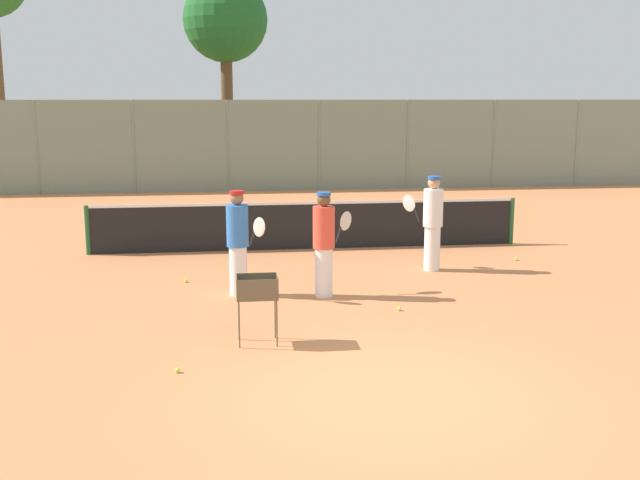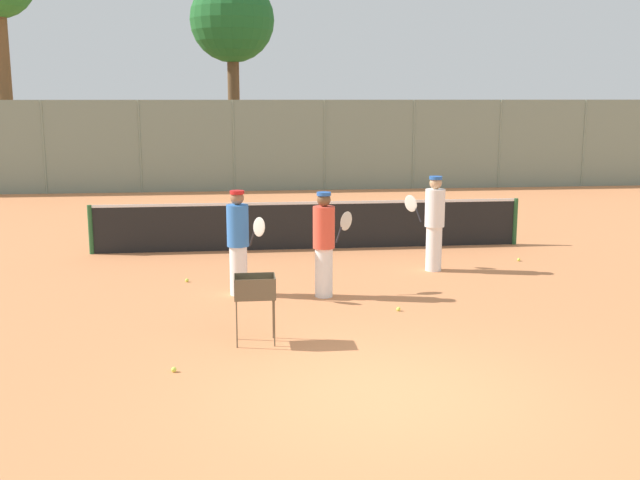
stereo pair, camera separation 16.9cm
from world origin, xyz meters
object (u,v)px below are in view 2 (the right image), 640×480
(player_white_outfit, at_px, (324,243))
(ball_cart, at_px, (255,293))
(tennis_net, at_px, (310,224))
(player_yellow_shirt, at_px, (238,241))
(player_red_cap, at_px, (434,222))

(player_white_outfit, height_order, ball_cart, player_white_outfit)
(tennis_net, bearing_deg, player_yellow_shirt, -112.92)
(ball_cart, bearing_deg, player_red_cap, 48.25)
(player_red_cap, bearing_deg, ball_cart, 94.89)
(player_white_outfit, distance_m, player_yellow_shirt, 1.47)
(player_white_outfit, height_order, player_red_cap, player_red_cap)
(player_white_outfit, xyz_separation_m, player_red_cap, (2.36, 1.70, 0.03))
(player_white_outfit, bearing_deg, player_red_cap, -2.63)
(tennis_net, relative_size, ball_cart, 10.11)
(player_red_cap, distance_m, player_yellow_shirt, 4.05)
(player_yellow_shirt, height_order, ball_cart, player_yellow_shirt)
(tennis_net, relative_size, player_red_cap, 5.19)
(tennis_net, height_order, ball_cart, tennis_net)
(player_white_outfit, distance_m, ball_cart, 2.65)
(player_red_cap, height_order, ball_cart, player_red_cap)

